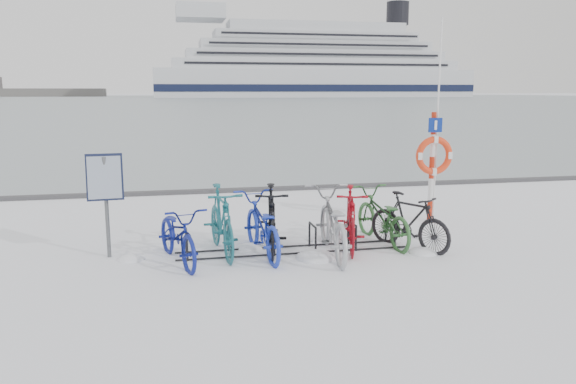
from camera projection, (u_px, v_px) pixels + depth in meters
name	position (u px, v px, depth m)	size (l,w,h in m)	color
ground	(292.00, 251.00, 9.73)	(900.00, 900.00, 0.00)	white
ice_sheet	(176.00, 100.00, 158.96)	(400.00, 298.00, 0.02)	#96A3AA
quay_edge	(247.00, 190.00, 15.40)	(400.00, 0.25, 0.10)	#3F3F42
bike_rack	(292.00, 241.00, 9.70)	(4.00, 0.48, 0.46)	black
info_board	(105.00, 183.00, 9.12)	(0.59, 0.27, 1.73)	#595B5E
lifebuoy_station	(434.00, 156.00, 11.62)	(0.81, 0.23, 4.18)	#B3240E
cruise_ferry	(313.00, 69.00, 219.58)	(123.78, 23.38, 40.67)	silver
bike_0	(178.00, 232.00, 9.03)	(0.66, 1.89, 0.99)	navy
bike_1	(221.00, 219.00, 9.50)	(0.56, 1.98, 1.19)	#1A606A
bike_2	(261.00, 224.00, 9.44)	(0.71, 2.03, 1.06)	#1F37BC
bike_3	(271.00, 217.00, 9.68)	(0.55, 1.93, 1.16)	black
bike_4	(332.00, 221.00, 9.42)	(0.77, 2.20, 1.15)	#A1A4A8
bike_5	(351.00, 217.00, 9.84)	(0.52, 1.85, 1.11)	maroon
bike_6	(382.00, 215.00, 10.18)	(0.68, 1.96, 1.03)	#2E622E
bike_7	(409.00, 219.00, 9.84)	(0.48, 1.69, 1.02)	black
snow_drifts	(319.00, 250.00, 9.80)	(5.79, 1.78, 0.23)	white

